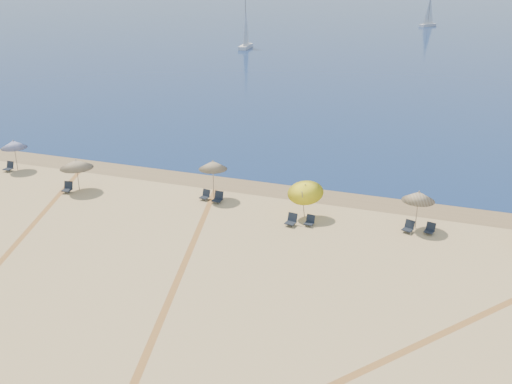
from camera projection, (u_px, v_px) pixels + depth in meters
ocean at (437, 5)px, 215.06m from camera, size 500.00×500.00×0.00m
wet_sand at (275, 189)px, 39.25m from camera, size 500.00×500.00×0.00m
umbrella_0 at (14, 144)px, 42.19m from camera, size 1.90×1.90×2.34m
umbrella_1 at (76, 164)px, 38.38m from camera, size 2.22×2.22×2.24m
umbrella_2 at (213, 165)px, 36.94m from camera, size 1.86×1.86×2.64m
umbrella_3 at (305, 189)px, 34.25m from camera, size 2.18×2.23×2.51m
umbrella_4 at (419, 196)px, 32.72m from camera, size 1.88×1.88×2.36m
chair_0 at (9, 167)px, 42.63m from camera, size 0.58×0.68×0.70m
chair_1 at (68, 188)px, 38.65m from camera, size 0.69×0.78×0.72m
chair_2 at (205, 195)px, 37.48m from camera, size 0.62×0.70×0.64m
chair_3 at (218, 198)px, 37.00m from camera, size 0.61×0.71×0.71m
chair_4 at (291, 220)px, 33.77m from camera, size 0.67×0.76×0.70m
chair_5 at (310, 221)px, 33.76m from camera, size 0.58×0.65×0.61m
chair_6 at (409, 227)px, 32.93m from camera, size 0.72×0.78×0.66m
chair_7 at (430, 229)px, 32.72m from camera, size 0.65×0.72×0.63m
sailboat_0 at (246, 34)px, 103.48m from camera, size 2.08×5.81×8.46m
sailboat_1 at (429, 16)px, 140.12m from camera, size 3.91×5.38×8.07m
tire_tracks at (154, 299)px, 26.37m from camera, size 56.85×42.61×0.00m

